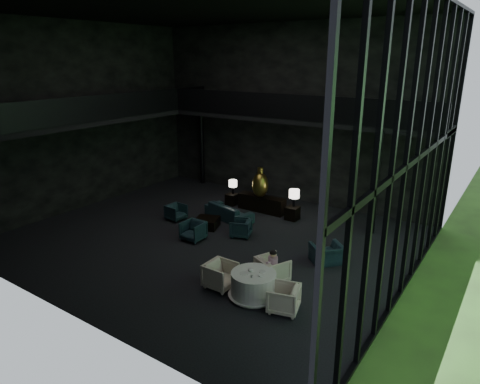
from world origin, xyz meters
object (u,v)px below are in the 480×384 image
Objects in this scene: console at (262,204)px; lounge_armchair_east at (241,227)px; dining_chair_north at (273,267)px; bronze_urn at (260,185)px; side_table_left at (232,199)px; coffee_table at (207,223)px; sofa at (229,208)px; dining_chair_west at (220,273)px; lounge_armchair_west at (176,212)px; window_armchair at (327,252)px; child at (273,260)px; dining_chair_east at (284,297)px; table_lamp_right at (294,194)px; side_table_right at (292,213)px; dining_table at (253,286)px; table_lamp_left at (233,184)px; lounge_armchair_south at (193,230)px.

lounge_armchair_east is at bearing -73.96° from console.
dining_chair_north is (2.71, -2.27, 0.12)m from lounge_armchair_east.
bronze_urn reaches higher than side_table_left.
dining_chair_north reaches higher than coffee_table.
sofa is (-0.64, -1.42, -0.79)m from bronze_urn.
dining_chair_north is 1.60m from dining_chair_west.
dining_chair_north is (3.52, -5.09, 0.13)m from console.
lounge_armchair_west is 6.79m from window_armchair.
coffee_table is 0.94× the size of dining_chair_west.
window_armchair is (4.39, -3.05, 0.05)m from console.
bronze_urn is at bearing -54.64° from child.
bronze_urn is at bearing -4.46° from side_table_left.
window_armchair is at bearing 167.69° from dining_chair_east.
dining_chair_east is (2.97, -6.28, -0.65)m from table_lamp_right.
dining_table is at bearing -72.25° from side_table_right.
child is at bearing -45.49° from table_lamp_left.
side_table_left is 6.71m from window_armchair.
lounge_armchair_west is (-4.00, -2.77, 0.06)m from side_table_right.
sofa is 2.50× the size of dining_chair_north.
dining_chair_north is at bearing -54.55° from bronze_urn.
coffee_table is (-5.20, 0.20, -0.21)m from window_armchair.
dining_chair_east is (4.57, -6.32, 0.07)m from console.
window_armchair is (5.04, -1.48, -0.06)m from sofa.
window_armchair reaches higher than lounge_armchair_south.
console is at bearing -159.57° from dining_chair_east.
sofa is 5.25m from window_armchair.
side_table_right is 6.18m from dining_chair_west.
dining_chair_north is at bearing -154.84° from dining_chair_east.
table_lamp_left reaches higher than window_armchair.
table_lamp_left reaches higher than lounge_armchair_east.
table_lamp_left reaches higher than sofa.
lounge_armchair_east is at bearing 44.42° from lounge_armchair_south.
coffee_table is (-1.61, -0.03, -0.17)m from lounge_armchair_east.
console is 3.77m from lounge_armchair_west.
lounge_armchair_east reaches higher than lounge_armchair_west.
sofa is at bearing 132.18° from dining_table.
dining_chair_east is (5.03, -2.22, 0.02)m from lounge_armchair_south.
window_armchair is at bearing -47.11° from table_lamp_right.
side_table_right is 4.03m from window_armchair.
lounge_armchair_east is (1.45, -1.24, -0.11)m from sofa.
window_armchair is 3.77m from dining_chair_west.
lounge_armchair_west is 7.76m from dining_chair_east.
lounge_armchair_south is 4.21m from child.
console is 2.53× the size of coffee_table.
dining_table is at bearing -84.77° from dining_chair_west.
sofa is at bearing -114.35° from bronze_urn.
sofa is at bearing -63.08° from window_armchair.
side_table_right is at bearing -169.76° from dining_chair_east.
table_lamp_right is 5.54m from child.
child reaches higher than window_armchair.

